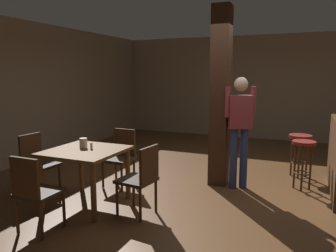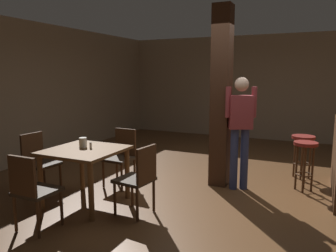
{
  "view_description": "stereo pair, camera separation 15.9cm",
  "coord_description": "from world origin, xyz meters",
  "views": [
    {
      "loc": [
        1.16,
        -4.71,
        1.77
      ],
      "look_at": [
        -0.75,
        -0.26,
        0.99
      ],
      "focal_mm": 35.0,
      "sensor_mm": 36.0,
      "label": 1
    },
    {
      "loc": [
        1.3,
        -4.65,
        1.77
      ],
      "look_at": [
        -0.75,
        -0.26,
        0.99
      ],
      "focal_mm": 35.0,
      "sensor_mm": 36.0,
      "label": 2
    }
  ],
  "objects": [
    {
      "name": "ground_plane",
      "position": [
        0.0,
        0.0,
        0.0
      ],
      "size": [
        10.8,
        10.8,
        0.0
      ],
      "primitive_type": "plane",
      "color": "brown"
    },
    {
      "name": "wall_left",
      "position": [
        -4.0,
        0.0,
        1.4
      ],
      "size": [
        0.1,
        9.0,
        2.8
      ],
      "primitive_type": "cube",
      "color": "gray",
      "rests_on": "ground_plane"
    },
    {
      "name": "salt_shaker",
      "position": [
        -1.48,
        -1.16,
        0.81
      ],
      "size": [
        0.03,
        0.03,
        0.08
      ],
      "primitive_type": "cylinder",
      "color": "silver",
      "rests_on": "dining_table"
    },
    {
      "name": "chair_south",
      "position": [
        -1.54,
        -2.14,
        0.51
      ],
      "size": [
        0.42,
        0.42,
        0.89
      ],
      "color": "#2D2319",
      "rests_on": "ground_plane"
    },
    {
      "name": "bar_stool_near",
      "position": [
        1.14,
        0.59,
        0.57
      ],
      "size": [
        0.35,
        0.35,
        0.76
      ],
      "color": "maroon",
      "rests_on": "ground_plane"
    },
    {
      "name": "pillar",
      "position": [
        -0.11,
        0.32,
        1.4
      ],
      "size": [
        0.28,
        0.28,
        2.8
      ],
      "primitive_type": "cube",
      "color": "#382114",
      "rests_on": "ground_plane"
    },
    {
      "name": "wall_back",
      "position": [
        0.0,
        4.5,
        1.4
      ],
      "size": [
        8.0,
        0.1,
        2.8
      ],
      "primitive_type": "cube",
      "color": "gray",
      "rests_on": "ground_plane"
    },
    {
      "name": "bar_stool_mid",
      "position": [
        1.08,
        1.25,
        0.56
      ],
      "size": [
        0.38,
        0.38,
        0.73
      ],
      "color": "maroon",
      "rests_on": "ground_plane"
    },
    {
      "name": "napkin_cup",
      "position": [
        -1.62,
        -1.15,
        0.84
      ],
      "size": [
        0.1,
        0.1,
        0.13
      ],
      "primitive_type": "cylinder",
      "color": "silver",
      "rests_on": "dining_table"
    },
    {
      "name": "chair_north",
      "position": [
        -1.51,
        -0.38,
        0.51
      ],
      "size": [
        0.44,
        0.44,
        0.89
      ],
      "color": "#2D2319",
      "rests_on": "ground_plane"
    },
    {
      "name": "chair_east",
      "position": [
        -0.68,
        -1.25,
        0.51
      ],
      "size": [
        0.47,
        0.47,
        0.89
      ],
      "color": "#2D2319",
      "rests_on": "ground_plane"
    },
    {
      "name": "dining_table",
      "position": [
        -1.53,
        -1.23,
        0.64
      ],
      "size": [
        0.95,
        0.95,
        0.77
      ],
      "color": "brown",
      "rests_on": "ground_plane"
    },
    {
      "name": "standing_person",
      "position": [
        0.23,
        0.24,
        1.0
      ],
      "size": [
        0.46,
        0.33,
        1.72
      ],
      "color": "maroon",
      "rests_on": "ground_plane"
    },
    {
      "name": "chair_west",
      "position": [
        -2.44,
        -1.2,
        0.51
      ],
      "size": [
        0.44,
        0.44,
        0.89
      ],
      "color": "#2D2319",
      "rests_on": "ground_plane"
    }
  ]
}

